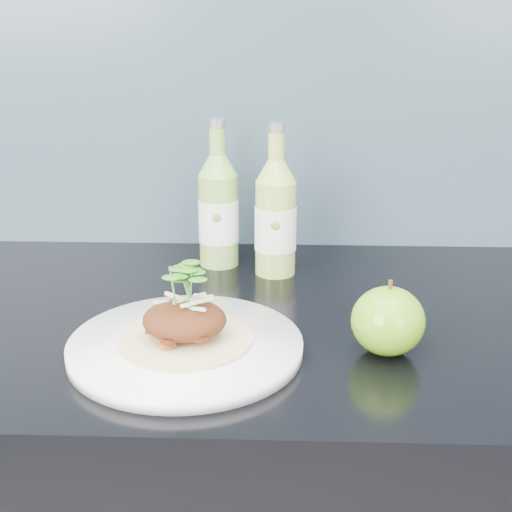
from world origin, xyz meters
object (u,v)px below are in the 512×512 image
object	(u,v)px
dinner_plate	(186,347)
cider_bottle_left	(218,211)
green_apple	(388,321)
cider_bottle_right	(276,218)

from	to	relation	value
dinner_plate	cider_bottle_left	size ratio (longest dim) A/B	1.39
dinner_plate	cider_bottle_left	xyz separation A→B (m)	(0.01, 0.30, 0.08)
dinner_plate	green_apple	bearing A→B (deg)	2.45
dinner_plate	cider_bottle_right	size ratio (longest dim) A/B	1.39
green_apple	dinner_plate	bearing A→B (deg)	-177.55
green_apple	cider_bottle_left	xyz separation A→B (m)	(-0.22, 0.29, 0.05)
green_apple	cider_bottle_left	size ratio (longest dim) A/B	0.48
cider_bottle_right	green_apple	bearing A→B (deg)	-42.30
dinner_plate	green_apple	size ratio (longest dim) A/B	2.88
cider_bottle_left	cider_bottle_right	size ratio (longest dim) A/B	1.00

